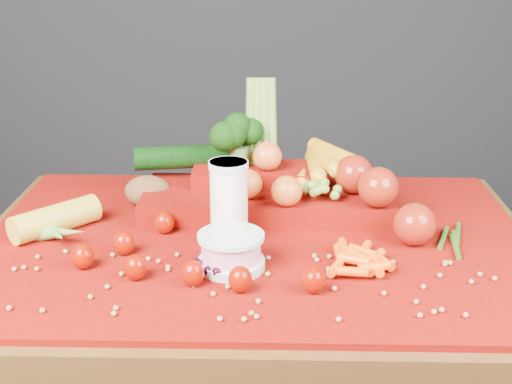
{
  "coord_description": "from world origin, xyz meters",
  "views": [
    {
      "loc": [
        0.03,
        -1.27,
        1.32
      ],
      "look_at": [
        0.0,
        0.02,
        0.85
      ],
      "focal_mm": 50.0,
      "sensor_mm": 36.0,
      "label": 1
    }
  ],
  "objects_px": {
    "yogurt_bowl": "(231,250)",
    "produce_mound": "(279,184)",
    "table": "(256,287)",
    "milk_glass": "(229,200)"
  },
  "relations": [
    {
      "from": "produce_mound",
      "to": "yogurt_bowl",
      "type": "bearing_deg",
      "value": -106.65
    },
    {
      "from": "table",
      "to": "milk_glass",
      "type": "bearing_deg",
      "value": -159.69
    },
    {
      "from": "milk_glass",
      "to": "produce_mound",
      "type": "bearing_deg",
      "value": 61.06
    },
    {
      "from": "table",
      "to": "milk_glass",
      "type": "distance_m",
      "value": 0.2
    },
    {
      "from": "milk_glass",
      "to": "yogurt_bowl",
      "type": "height_order",
      "value": "milk_glass"
    },
    {
      "from": "yogurt_bowl",
      "to": "produce_mound",
      "type": "bearing_deg",
      "value": 73.35
    },
    {
      "from": "table",
      "to": "milk_glass",
      "type": "relative_size",
      "value": 6.82
    },
    {
      "from": "produce_mound",
      "to": "milk_glass",
      "type": "bearing_deg",
      "value": -118.94
    },
    {
      "from": "table",
      "to": "produce_mound",
      "type": "height_order",
      "value": "produce_mound"
    },
    {
      "from": "milk_glass",
      "to": "yogurt_bowl",
      "type": "bearing_deg",
      "value": -84.95
    }
  ]
}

